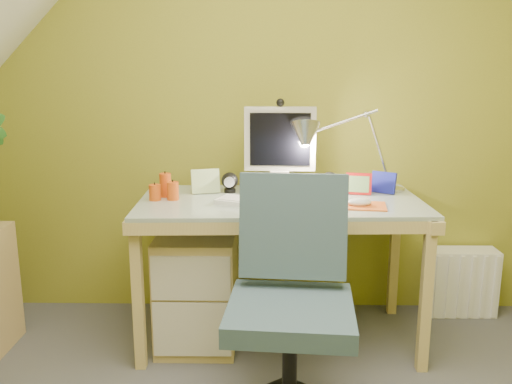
{
  "coord_description": "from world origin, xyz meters",
  "views": [
    {
      "loc": [
        0.04,
        -1.53,
        1.42
      ],
      "look_at": [
        0.0,
        1.0,
        0.85
      ],
      "focal_mm": 38.0,
      "sensor_mm": 36.0,
      "label": 1
    }
  ],
  "objects_px": {
    "desk": "(280,270)",
    "task_chair": "(290,309)",
    "radiator": "(461,282)",
    "monitor": "(280,148)",
    "desk_lamp": "(365,133)"
  },
  "relations": [
    {
      "from": "desk",
      "to": "task_chair",
      "type": "xyz_separation_m",
      "value": [
        0.02,
        -0.73,
        0.12
      ]
    },
    {
      "from": "desk",
      "to": "task_chair",
      "type": "relative_size",
      "value": 1.43
    },
    {
      "from": "desk",
      "to": "radiator",
      "type": "xyz_separation_m",
      "value": [
        1.08,
        0.32,
        -0.19
      ]
    },
    {
      "from": "monitor",
      "to": "task_chair",
      "type": "xyz_separation_m",
      "value": [
        0.02,
        -0.91,
        -0.51
      ]
    },
    {
      "from": "desk_lamp",
      "to": "radiator",
      "type": "height_order",
      "value": "desk_lamp"
    },
    {
      "from": "task_chair",
      "to": "radiator",
      "type": "distance_m",
      "value": 1.53
    },
    {
      "from": "desk_lamp",
      "to": "task_chair",
      "type": "relative_size",
      "value": 0.64
    },
    {
      "from": "desk",
      "to": "desk_lamp",
      "type": "bearing_deg",
      "value": 19.84
    },
    {
      "from": "monitor",
      "to": "task_chair",
      "type": "height_order",
      "value": "monitor"
    },
    {
      "from": "task_chair",
      "to": "desk_lamp",
      "type": "bearing_deg",
      "value": 69.58
    },
    {
      "from": "desk",
      "to": "monitor",
      "type": "bearing_deg",
      "value": 88.04
    },
    {
      "from": "desk_lamp",
      "to": "task_chair",
      "type": "height_order",
      "value": "desk_lamp"
    },
    {
      "from": "monitor",
      "to": "radiator",
      "type": "relative_size",
      "value": 1.2
    },
    {
      "from": "task_chair",
      "to": "radiator",
      "type": "xyz_separation_m",
      "value": [
        1.06,
        1.05,
        -0.31
      ]
    },
    {
      "from": "desk_lamp",
      "to": "monitor",
      "type": "bearing_deg",
      "value": -171.63
    }
  ]
}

